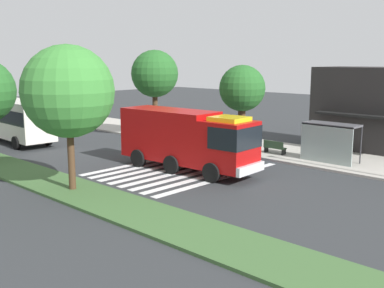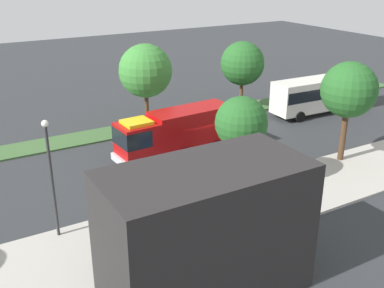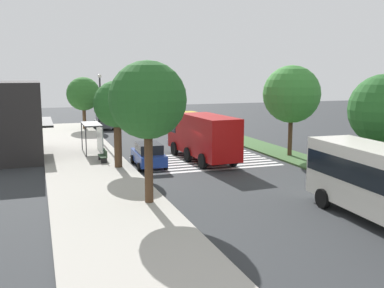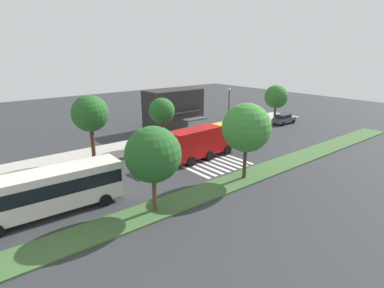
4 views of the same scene
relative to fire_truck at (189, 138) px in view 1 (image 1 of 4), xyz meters
name	(u,v)px [view 1 (image 1 of 4)]	position (x,y,z in m)	size (l,w,h in m)	color
ground_plane	(169,167)	(-1.71, -0.02, -2.03)	(120.00, 120.00, 0.00)	#2D3033
sidewalk	(252,147)	(-1.71, 8.66, -1.96)	(60.00, 5.97, 0.14)	#ADA89E
median_strip	(68,188)	(-1.71, -7.23, -1.96)	(60.00, 3.00, 0.14)	#3D6033
crosswalk	(182,169)	(-0.63, -0.02, -2.02)	(6.75, 10.26, 0.01)	silver
fire_truck	(189,138)	(0.00, 0.00, 0.00)	(9.30, 3.11, 3.59)	#A50C0C
parked_car_west	(222,144)	(-1.24, 4.48, -1.14)	(4.57, 2.22, 1.75)	navy
transit_bus	(10,116)	(-17.71, -2.59, 0.01)	(10.87, 3.16, 3.42)	silver
bus_stop_shelter	(329,135)	(5.11, 7.44, -0.14)	(3.50, 1.40, 2.46)	#4C4C51
bench_near_shelter	(274,147)	(1.11, 7.40, -1.44)	(1.60, 0.50, 0.90)	#2D472D
storefront_building	(380,110)	(5.71, 13.84, 1.00)	(8.81, 5.21, 6.06)	#282626
sidewalk_tree_far_west	(155,74)	(-10.44, 6.68, 3.36)	(3.94, 3.94, 7.25)	#47301E
sidewalk_tree_west	(242,89)	(-1.25, 6.68, 2.50)	(3.26, 3.26, 6.09)	#47301E
median_tree_west	(68,92)	(-1.26, -7.23, 3.03)	(4.56, 4.56, 7.21)	#47301E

